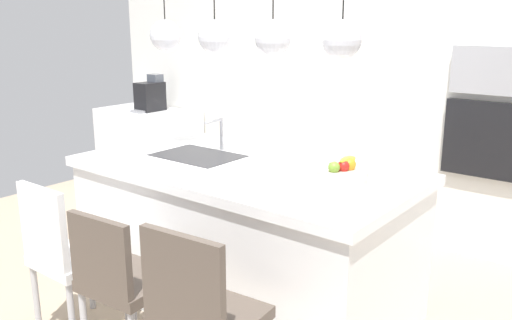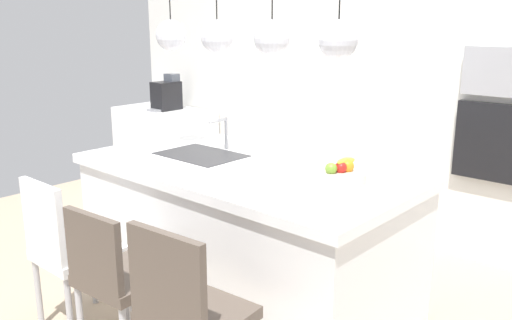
# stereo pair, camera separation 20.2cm
# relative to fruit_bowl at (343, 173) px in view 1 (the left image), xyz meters

# --- Properties ---
(floor) EXTENTS (6.60, 6.60, 0.00)m
(floor) POSITION_rel_fruit_bowl_xyz_m (-0.64, -0.10, -0.96)
(floor) COLOR tan
(floor) RESTS_ON ground
(back_wall) EXTENTS (6.00, 0.10, 2.60)m
(back_wall) POSITION_rel_fruit_bowl_xyz_m (-0.64, 1.55, 0.34)
(back_wall) COLOR silver
(back_wall) RESTS_ON ground
(kitchen_island) EXTENTS (2.13, 1.12, 0.91)m
(kitchen_island) POSITION_rel_fruit_bowl_xyz_m (-0.64, -0.10, -0.50)
(kitchen_island) COLOR white
(kitchen_island) RESTS_ON ground
(sink_basin) EXTENTS (0.56, 0.40, 0.02)m
(sink_basin) POSITION_rel_fruit_bowl_xyz_m (-1.04, -0.10, -0.05)
(sink_basin) COLOR #2D2D30
(sink_basin) RESTS_ON kitchen_island
(faucet) EXTENTS (0.02, 0.17, 0.22)m
(faucet) POSITION_rel_fruit_bowl_xyz_m (-1.04, 0.12, 0.10)
(faucet) COLOR silver
(faucet) RESTS_ON kitchen_island
(fruit_bowl) EXTENTS (0.29, 0.29, 0.14)m
(fruit_bowl) POSITION_rel_fruit_bowl_xyz_m (0.00, 0.00, 0.00)
(fruit_bowl) COLOR beige
(fruit_bowl) RESTS_ON kitchen_island
(side_counter) EXTENTS (1.10, 0.60, 0.85)m
(side_counter) POSITION_rel_fruit_bowl_xyz_m (-3.04, 1.18, -0.53)
(side_counter) COLOR white
(side_counter) RESTS_ON ground
(coffee_machine) EXTENTS (0.20, 0.35, 0.38)m
(coffee_machine) POSITION_rel_fruit_bowl_xyz_m (-2.98, 1.19, 0.06)
(coffee_machine) COLOR black
(coffee_machine) RESTS_ON side_counter
(microwave) EXTENTS (0.54, 0.08, 0.34)m
(microwave) POSITION_rel_fruit_bowl_xyz_m (0.33, 1.48, 0.48)
(microwave) COLOR #9E9EA3
(microwave) RESTS_ON back_wall
(oven) EXTENTS (0.56, 0.08, 0.56)m
(oven) POSITION_rel_fruit_bowl_xyz_m (0.33, 1.48, -0.02)
(oven) COLOR black
(oven) RESTS_ON back_wall
(chair_near) EXTENTS (0.41, 0.44, 0.94)m
(chair_near) POSITION_rel_fruit_bowl_xyz_m (-1.15, -1.04, -0.43)
(chair_near) COLOR white
(chair_near) RESTS_ON ground
(chair_middle) EXTENTS (0.45, 0.44, 0.87)m
(chair_middle) POSITION_rel_fruit_bowl_xyz_m (-0.68, -1.04, -0.45)
(chair_middle) COLOR brown
(chair_middle) RESTS_ON ground
(chair_far) EXTENTS (0.49, 0.44, 0.93)m
(chair_far) POSITION_rel_fruit_bowl_xyz_m (-0.11, -1.04, -0.43)
(chair_far) COLOR brown
(chair_far) RESTS_ON ground
(pendant_light_left) EXTENTS (0.20, 0.20, 0.80)m
(pendant_light_left) POSITION_rel_fruit_bowl_xyz_m (-1.31, -0.10, 0.73)
(pendant_light_left) COLOR silver
(pendant_light_center_left) EXTENTS (0.20, 0.20, 0.80)m
(pendant_light_center_left) POSITION_rel_fruit_bowl_xyz_m (-0.86, -0.10, 0.73)
(pendant_light_center_left) COLOR silver
(pendant_light_center_right) EXTENTS (0.20, 0.20, 0.80)m
(pendant_light_center_right) POSITION_rel_fruit_bowl_xyz_m (-0.42, -0.10, 0.73)
(pendant_light_center_right) COLOR silver
(pendant_light_right) EXTENTS (0.20, 0.20, 0.80)m
(pendant_light_right) POSITION_rel_fruit_bowl_xyz_m (0.02, -0.10, 0.73)
(pendant_light_right) COLOR silver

